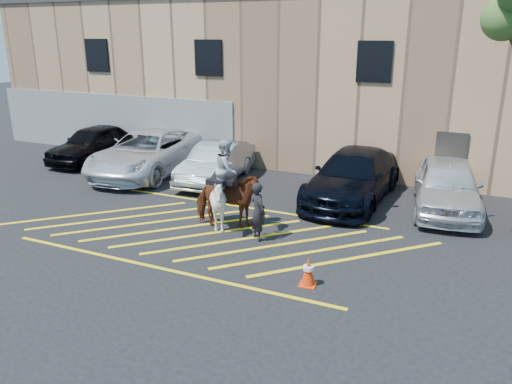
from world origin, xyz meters
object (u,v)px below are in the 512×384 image
at_px(handler, 258,211).
at_px(saddled_white, 219,202).
at_px(car_white_suv, 447,185).
at_px(car_white_pickup, 147,153).
at_px(traffic_cone, 308,271).
at_px(car_blue_suv, 353,176).
at_px(car_silver_sedan, 216,163).
at_px(car_black_suv, 94,143).
at_px(mounted_bay, 227,193).

bearing_deg(handler, saddled_white, 27.87).
bearing_deg(car_white_suv, car_white_pickup, 174.06).
bearing_deg(traffic_cone, saddled_white, 147.85).
height_order(car_blue_suv, saddled_white, car_blue_suv).
xyz_separation_m(car_silver_sedan, car_blue_suv, (5.45, -0.04, 0.10)).
relative_size(car_silver_sedan, handler, 2.74).
bearing_deg(handler, car_black_suv, 10.48).
height_order(car_silver_sedan, mounted_bay, mounted_bay).
xyz_separation_m(car_white_pickup, handler, (7.05, -4.53, -0.04)).
distance_m(car_black_suv, handler, 11.76).
bearing_deg(car_white_pickup, car_black_suv, 162.17).
bearing_deg(handler, traffic_cone, 174.11).
height_order(car_white_suv, handler, car_white_suv).
distance_m(car_black_suv, car_white_suv, 15.19).
xyz_separation_m(car_white_pickup, car_silver_sedan, (3.18, 0.11, -0.12)).
xyz_separation_m(car_black_suv, car_white_suv, (15.18, -0.46, 0.04)).
height_order(handler, mounted_bay, mounted_bay).
height_order(car_white_suv, saddled_white, car_white_suv).
relative_size(car_blue_suv, saddled_white, 3.34).
bearing_deg(car_black_suv, mounted_bay, -27.48).
relative_size(mounted_bay, saddled_white, 1.54).
relative_size(handler, saddled_white, 0.95).
bearing_deg(mounted_bay, car_white_pickup, 145.03).
bearing_deg(mounted_bay, car_white_suv, 36.56).
distance_m(car_black_suv, car_blue_suv, 12.13).
bearing_deg(car_white_suv, car_black_suv, 171.11).
bearing_deg(car_black_suv, traffic_cone, -29.97).
bearing_deg(car_white_pickup, traffic_cone, -41.68).
xyz_separation_m(car_silver_sedan, car_white_suv, (8.52, 0.14, 0.10)).
distance_m(car_white_suv, handler, 6.67).
bearing_deg(car_black_suv, saddled_white, -28.99).
relative_size(car_black_suv, handler, 2.85).
relative_size(car_white_suv, handler, 3.00).
distance_m(saddled_white, traffic_cone, 4.22).
height_order(mounted_bay, saddled_white, mounted_bay).
distance_m(car_white_suv, traffic_cone, 7.24).
relative_size(car_white_pickup, traffic_cone, 8.65).
relative_size(saddled_white, traffic_cone, 2.41).
bearing_deg(car_white_suv, mounted_bay, -150.60).
relative_size(car_black_suv, car_silver_sedan, 1.04).
relative_size(car_white_pickup, car_blue_suv, 1.08).
distance_m(mounted_bay, saddled_white, 0.38).
distance_m(car_black_suv, saddled_white, 10.44).
xyz_separation_m(handler, traffic_cone, (2.17, -2.01, -0.47)).
relative_size(car_white_pickup, car_white_suv, 1.26).
relative_size(car_white_suv, mounted_bay, 1.85).
bearing_deg(car_silver_sedan, saddled_white, -64.74).
bearing_deg(car_black_suv, car_silver_sedan, -5.41).
distance_m(car_white_pickup, car_white_suv, 11.70).
relative_size(car_white_pickup, handler, 3.77).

